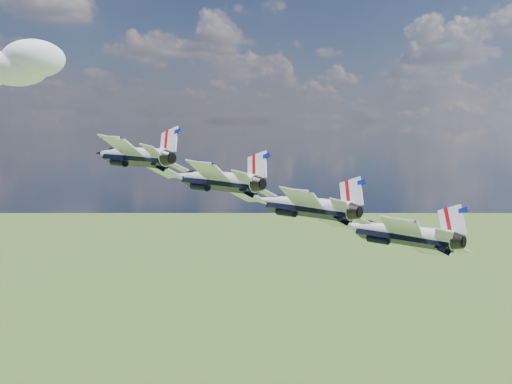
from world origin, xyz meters
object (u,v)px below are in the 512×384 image
jet_1 (213,179)px  jet_2 (301,205)px  jet_0 (130,155)px  jet_3 (394,232)px

jet_1 → jet_2: size_ratio=1.00×
jet_0 → jet_2: bearing=-61.8°
jet_0 → jet_1: (8.10, -7.39, -2.82)m
jet_0 → jet_3: size_ratio=1.00×
jet_3 → jet_1: bearing=118.2°
jet_1 → jet_2: jet_1 is taller
jet_1 → jet_2: (8.10, -7.39, -2.82)m
jet_1 → jet_3: (16.19, -14.79, -5.63)m
jet_0 → jet_1: size_ratio=1.00×
jet_1 → jet_3: jet_1 is taller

